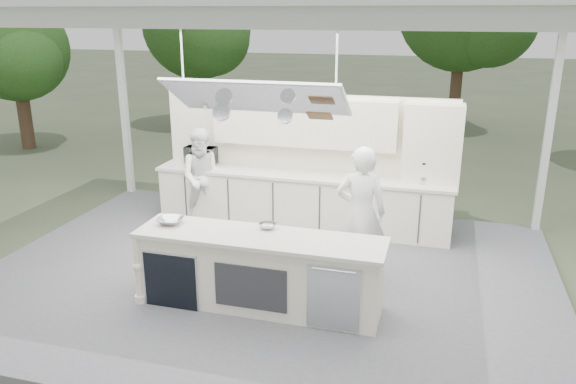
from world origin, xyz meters
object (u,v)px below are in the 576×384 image
(head_chef, at_px, (361,213))
(sous_chef, at_px, (204,178))
(demo_island, at_px, (258,271))
(back_counter, at_px, (301,200))

(head_chef, xyz_separation_m, sous_chef, (-2.88, 1.28, -0.09))
(demo_island, distance_m, head_chef, 1.67)
(head_chef, distance_m, sous_chef, 3.15)
(demo_island, xyz_separation_m, sous_chef, (-1.80, 2.46, 0.37))
(demo_island, xyz_separation_m, head_chef, (1.08, 1.19, 0.46))
(back_counter, height_order, sous_chef, sous_chef)
(demo_island, height_order, back_counter, same)
(demo_island, xyz_separation_m, back_counter, (-0.18, 2.81, 0.00))
(head_chef, relative_size, sous_chef, 1.10)
(demo_island, distance_m, sous_chef, 3.07)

